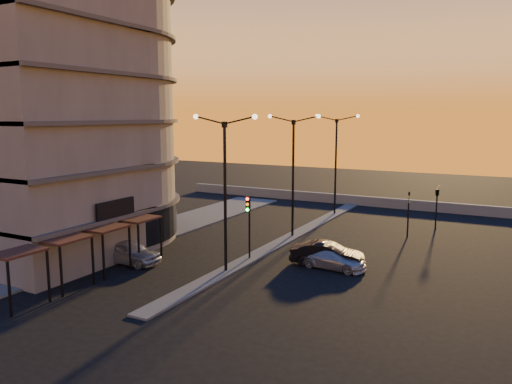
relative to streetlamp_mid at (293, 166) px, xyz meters
The scene contains 14 objects.
ground 11.46m from the streetlamp_mid, 90.00° to the right, with size 120.00×120.00×0.00m, color black.
sidewalk_west 13.30m from the streetlamp_mid, 150.26° to the right, with size 5.00×40.00×0.12m, color #4A4A48.
median 5.53m from the streetlamp_mid, 90.00° to the left, with size 1.20×36.00×0.12m, color #4A4A48.
parapet 16.91m from the streetlamp_mid, 82.87° to the left, with size 44.00×0.50×1.00m, color slate.
building 18.31m from the streetlamp_mid, 144.54° to the right, with size 14.35×17.08×25.00m.
streetlamp_near 10.00m from the streetlamp_mid, 90.00° to the right, with size 4.32×0.32×9.51m.
streetlamp_mid is the anchor object (origin of this frame).
streetlamp_far 10.00m from the streetlamp_mid, 90.00° to the left, with size 4.32×0.32×9.51m.
traffic_light_main 7.62m from the streetlamp_mid, 90.00° to the right, with size 0.28×0.44×4.25m.
signal_east_a 9.67m from the streetlamp_mid, 26.57° to the left, with size 0.13×0.16×3.60m.
signal_east_b 12.67m from the streetlamp_mid, 40.10° to the left, with size 0.42×1.99×3.60m.
car_hatchback 13.96m from the streetlamp_mid, 119.76° to the right, with size 1.79×4.45×1.52m, color #B2B4BA.
car_sedan 9.14m from the streetlamp_mid, 49.86° to the right, with size 1.59×4.57×1.51m, color black.
car_wagon 9.68m from the streetlamp_mid, 48.73° to the right, with size 1.73×4.26×1.24m, color #B4B7BC.
Camera 1 is at (15.30, -24.95, 9.47)m, focal length 35.00 mm.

